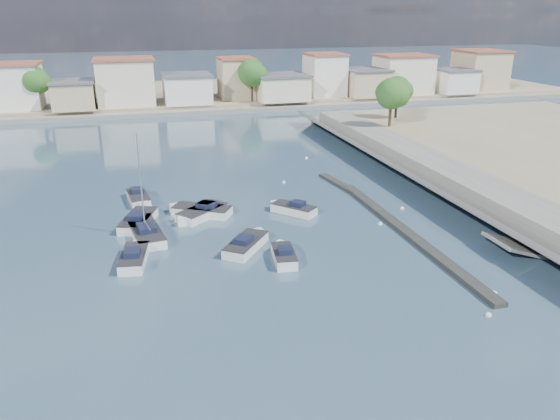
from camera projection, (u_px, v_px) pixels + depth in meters
name	position (u px, v px, depth m)	size (l,w,h in m)	color
ground	(249.00, 154.00, 71.81)	(400.00, 400.00, 0.00)	#314863
seawall_walkway	(501.00, 200.00, 51.65)	(5.00, 90.00, 1.80)	slate
breakwater	(390.00, 220.00, 48.74)	(2.00, 31.02, 0.35)	black
far_shore_land	(198.00, 94.00, 118.65)	(160.00, 40.00, 1.40)	gray
far_shore_quay	(213.00, 111.00, 99.74)	(160.00, 2.50, 0.80)	slate
far_town	(262.00, 80.00, 106.19)	(113.01, 12.80, 8.35)	beige
shore_trees	(261.00, 79.00, 97.19)	(74.56, 38.32, 7.92)	#38281E
motorboat_a	(134.00, 257.00, 40.94)	(2.44, 5.08, 1.48)	white
motorboat_b	(284.00, 255.00, 41.25)	(1.98, 4.28, 1.48)	white
motorboat_c	(199.00, 211.00, 50.39)	(5.66, 4.44, 1.48)	white
motorboat_d	(200.00, 214.00, 49.66)	(5.18, 4.81, 1.48)	white
motorboat_e	(139.00, 220.00, 48.24)	(3.74, 5.94, 1.48)	white
motorboat_f	(292.00, 209.00, 50.83)	(4.03, 4.24, 1.48)	white
motorboat_g	(139.00, 199.00, 53.57)	(2.35, 5.27, 1.48)	white
motorboat_h	(247.00, 244.00, 43.24)	(4.40, 5.00, 1.48)	white
sailboat	(145.00, 231.00, 45.74)	(3.20, 7.36, 9.00)	white
mooring_buoys	(374.00, 217.00, 49.92)	(8.99, 39.70, 0.41)	white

